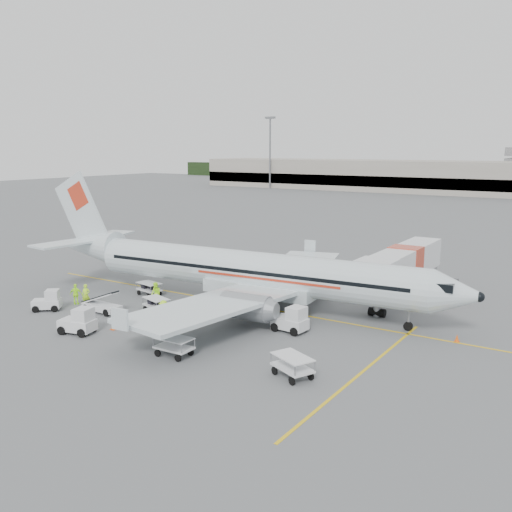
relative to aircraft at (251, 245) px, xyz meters
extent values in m
plane|color=#56595B|center=(-1.03, 0.26, -5.21)|extent=(360.00, 360.00, 0.00)
cube|color=yellow|center=(-1.03, 0.26, -5.20)|extent=(44.00, 0.20, 0.01)
cube|color=yellow|center=(12.97, -7.74, -5.20)|extent=(0.20, 20.00, 0.01)
cone|color=#E95410|center=(16.25, 0.47, -4.94)|extent=(0.33, 0.33, 0.54)
cone|color=#E95410|center=(-1.08, 15.38, -4.92)|extent=(0.35, 0.35, 0.58)
cone|color=#E95410|center=(-5.10, -10.24, -4.88)|extent=(0.40, 0.40, 0.66)
imported|color=#ADEF21|center=(-11.68, -7.07, -4.30)|extent=(0.79, 0.71, 1.82)
imported|color=#ADEF21|center=(-7.10, -3.66, -4.26)|extent=(1.09, 0.95, 1.89)
imported|color=#ADEF21|center=(-3.05, -7.20, -4.32)|extent=(1.27, 1.28, 1.77)
imported|color=#ADEF21|center=(-12.72, -7.23, -4.33)|extent=(1.09, 0.92, 1.75)
camera|label=1|loc=(24.81, -37.56, 7.66)|focal=40.00mm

